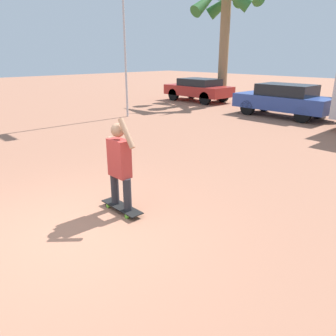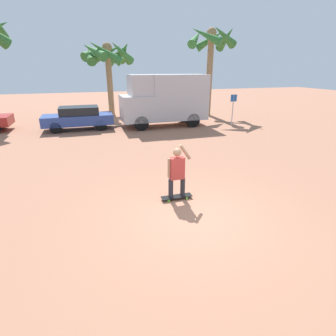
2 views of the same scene
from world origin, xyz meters
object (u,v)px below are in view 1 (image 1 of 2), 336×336
palm_tree_far_left (227,2)px  parked_car_red (198,89)px  skateboard (122,207)px  parked_car_blue (284,99)px  person_skateboarder (119,161)px  flagpole (125,19)px

palm_tree_far_left → parked_car_red: bearing=-121.6°
skateboard → parked_car_red: 14.83m
skateboard → parked_car_blue: parked_car_blue is taller
parked_car_red → parked_car_blue: bearing=-10.3°
parked_car_blue → parked_car_red: parked_car_blue is taller
skateboard → palm_tree_far_left: bearing=121.2°
skateboard → parked_car_red: size_ratio=0.23×
person_skateboarder → flagpole: bearing=142.4°
skateboard → parked_car_blue: bearing=104.4°
person_skateboarder → parked_car_red: bearing=126.5°
person_skateboarder → palm_tree_far_left: (-8.01, 13.21, 4.47)m
flagpole → palm_tree_far_left: bearing=93.9°
skateboard → palm_tree_far_left: size_ratio=0.14×
parked_car_blue → palm_tree_far_left: 7.39m
parked_car_blue → flagpole: size_ratio=0.60×
parked_car_red → flagpole: bearing=-77.9°
parked_car_blue → palm_tree_far_left: bearing=155.4°
parked_car_blue → person_skateboarder: bearing=-75.6°
person_skateboarder → parked_car_red: person_skateboarder is taller
parked_car_red → person_skateboarder: bearing=-53.5°
skateboard → flagpole: (-7.50, 5.78, 3.95)m
skateboard → parked_car_red: bearing=126.5°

